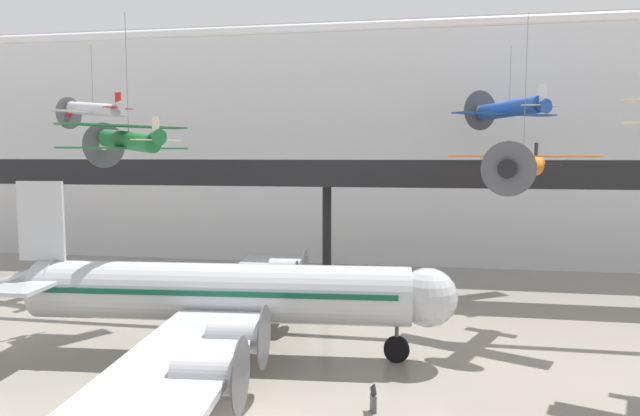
% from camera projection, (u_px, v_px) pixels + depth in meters
% --- Properties ---
extents(hangar_back_wall, '(140.00, 3.00, 22.81)m').
position_uv_depth(hangar_back_wall, '(345.00, 145.00, 55.05)').
color(hangar_back_wall, white).
rests_on(hangar_back_wall, ground).
extents(mezzanine_walkway, '(110.00, 3.20, 10.09)m').
position_uv_depth(mezzanine_walkway, '(325.00, 181.00, 43.44)').
color(mezzanine_walkway, black).
rests_on(mezzanine_walkway, ground).
extents(ceiling_truss_beam, '(120.00, 0.60, 0.60)m').
position_uv_depth(ceiling_truss_beam, '(315.00, 28.00, 38.39)').
color(ceiling_truss_beam, silver).
extents(airliner_silver_main, '(24.88, 28.32, 9.09)m').
position_uv_depth(airliner_silver_main, '(218.00, 293.00, 29.47)').
color(airliner_silver_main, '#B7BABF').
rests_on(airliner_silver_main, ground).
extents(suspended_plane_silver_racer, '(5.87, 7.00, 6.24)m').
position_uv_depth(suspended_plane_silver_racer, '(93.00, 110.00, 43.18)').
color(suspended_plane_silver_racer, silver).
extents(suspended_plane_green_biplane, '(6.64, 7.33, 8.95)m').
position_uv_depth(suspended_plane_green_biplane, '(128.00, 140.00, 33.23)').
color(suspended_plane_green_biplane, '#1E6B33').
extents(suspended_plane_blue_trainer, '(8.47, 7.75, 6.23)m').
position_uv_depth(suspended_plane_blue_trainer, '(509.00, 109.00, 43.88)').
color(suspended_plane_blue_trainer, '#1E4CAD').
extents(suspended_plane_orange_highwing, '(8.25, 7.19, 10.32)m').
position_uv_depth(suspended_plane_orange_highwing, '(523.00, 165.00, 33.26)').
color(suspended_plane_orange_highwing, orange).
extents(info_sign_pedestal, '(0.34, 0.73, 1.24)m').
position_uv_depth(info_sign_pedestal, '(373.00, 401.00, 23.24)').
color(info_sign_pedestal, '#4C4C51').
rests_on(info_sign_pedestal, ground).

